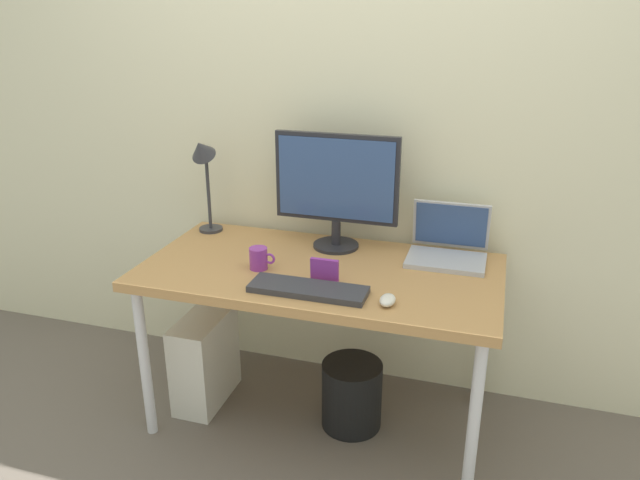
% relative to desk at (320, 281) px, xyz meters
% --- Properties ---
extents(ground_plane, '(6.00, 6.00, 0.00)m').
position_rel_desk_xyz_m(ground_plane, '(0.00, 0.00, -0.67)').
color(ground_plane, '#665B51').
extents(back_wall, '(4.40, 0.04, 2.60)m').
position_rel_desk_xyz_m(back_wall, '(0.00, 0.43, 0.63)').
color(back_wall, beige).
rests_on(back_wall, ground_plane).
extents(desk, '(1.45, 0.74, 0.73)m').
position_rel_desk_xyz_m(desk, '(0.00, 0.00, 0.00)').
color(desk, '#B7844C').
rests_on(desk, ground_plane).
extents(monitor, '(0.54, 0.20, 0.50)m').
position_rel_desk_xyz_m(monitor, '(0.00, 0.24, 0.34)').
color(monitor, '#232328').
rests_on(monitor, desk).
extents(laptop, '(0.32, 0.26, 0.23)m').
position_rel_desk_xyz_m(laptop, '(0.48, 0.25, 0.12)').
color(laptop, '#B2B2B7').
rests_on(laptop, desk).
extents(desk_lamp, '(0.11, 0.16, 0.46)m').
position_rel_desk_xyz_m(desk_lamp, '(-0.62, 0.24, 0.39)').
color(desk_lamp, '#333338').
rests_on(desk_lamp, desk).
extents(keyboard, '(0.44, 0.14, 0.02)m').
position_rel_desk_xyz_m(keyboard, '(0.02, -0.23, 0.07)').
color(keyboard, '#333338').
rests_on(keyboard, desk).
extents(mouse, '(0.06, 0.09, 0.03)m').
position_rel_desk_xyz_m(mouse, '(0.32, -0.24, 0.08)').
color(mouse, silver).
rests_on(mouse, desk).
extents(coffee_mug, '(0.11, 0.07, 0.09)m').
position_rel_desk_xyz_m(coffee_mug, '(-0.23, -0.08, 0.11)').
color(coffee_mug, purple).
rests_on(coffee_mug, desk).
extents(photo_frame, '(0.11, 0.02, 0.09)m').
position_rel_desk_xyz_m(photo_frame, '(0.06, -0.12, 0.11)').
color(photo_frame, purple).
rests_on(photo_frame, desk).
extents(computer_tower, '(0.18, 0.36, 0.42)m').
position_rel_desk_xyz_m(computer_tower, '(-0.54, -0.03, -0.46)').
color(computer_tower, silver).
rests_on(computer_tower, ground_plane).
extents(wastebasket, '(0.26, 0.26, 0.30)m').
position_rel_desk_xyz_m(wastebasket, '(0.15, -0.01, -0.52)').
color(wastebasket, black).
rests_on(wastebasket, ground_plane).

